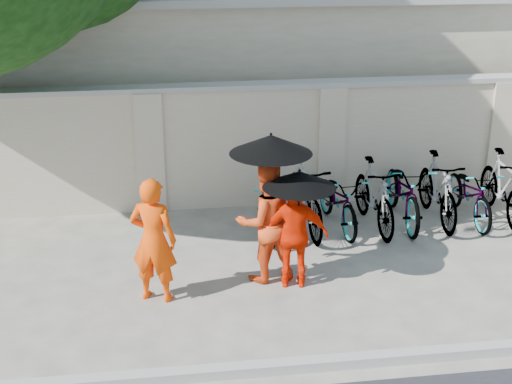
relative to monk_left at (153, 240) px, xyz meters
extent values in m
plane|color=#A9A291|center=(0.97, -0.09, -0.82)|extent=(80.00, 80.00, 0.00)
cube|color=#9E9E99|center=(0.97, -1.79, -0.76)|extent=(40.00, 0.16, 0.12)
cube|color=beige|center=(1.97, 3.11, 0.18)|extent=(20.00, 0.30, 2.00)
cube|color=beige|center=(2.97, 6.91, 0.78)|extent=(14.00, 6.00, 3.20)
imported|color=#FF4605|center=(0.00, 0.00, 0.00)|extent=(0.70, 0.58, 1.63)
imported|color=#EA4818|center=(1.47, 0.36, 0.01)|extent=(0.92, 0.78, 1.65)
cylinder|color=black|center=(1.52, 0.28, 0.61)|extent=(0.02, 0.02, 0.98)
cone|color=black|center=(1.52, 0.28, 1.10)|extent=(1.06, 1.06, 0.24)
imported|color=red|center=(1.82, 0.10, -0.09)|extent=(0.90, 0.50, 1.46)
cylinder|color=black|center=(1.84, 0.02, 0.36)|extent=(0.02, 0.02, 0.69)
cone|color=black|center=(1.84, 0.02, 0.70)|extent=(0.93, 0.93, 0.21)
imported|color=gray|center=(1.78, 1.84, -0.38)|extent=(0.73, 1.71, 0.87)
imported|color=gray|center=(2.32, 1.88, -0.25)|extent=(0.65, 1.93, 1.14)
imported|color=gray|center=(2.86, 1.90, -0.36)|extent=(0.74, 1.77, 0.91)
imported|color=gray|center=(3.40, 1.80, -0.28)|extent=(0.58, 1.80, 1.07)
imported|color=gray|center=(3.94, 1.97, -0.31)|extent=(0.83, 1.99, 1.02)
imported|color=gray|center=(4.47, 1.92, -0.27)|extent=(0.60, 1.83, 1.09)
imported|color=gray|center=(5.01, 1.90, -0.36)|extent=(0.63, 1.73, 0.91)
imported|color=gray|center=(5.55, 1.87, -0.27)|extent=(0.63, 1.85, 1.09)
camera|label=1|loc=(0.14, -8.15, 3.71)|focal=50.00mm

